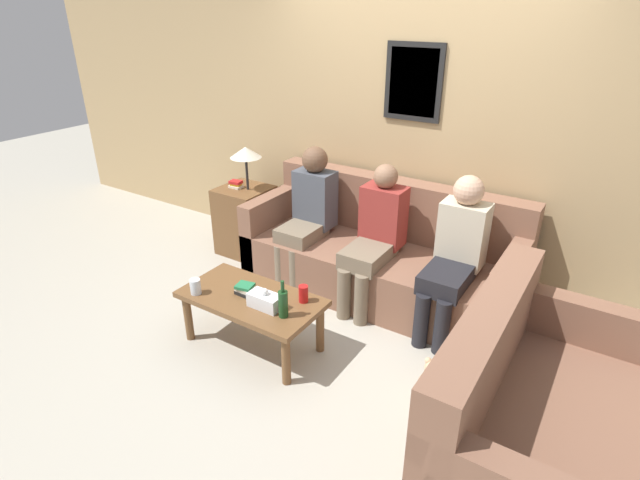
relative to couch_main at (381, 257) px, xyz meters
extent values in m
plane|color=#ADA899|center=(0.00, -0.53, -0.32)|extent=(16.00, 16.00, 0.00)
cube|color=tan|center=(0.00, 0.46, 0.98)|extent=(9.00, 0.06, 2.60)
cube|color=black|center=(0.00, 0.41, 1.38)|extent=(0.48, 0.02, 0.60)
cube|color=silver|center=(0.00, 0.41, 1.38)|extent=(0.40, 0.01, 0.52)
cube|color=brown|center=(0.00, -0.06, -0.10)|extent=(2.28, 0.87, 0.43)
cube|color=brown|center=(0.00, 0.28, 0.36)|extent=(2.28, 0.20, 0.50)
cube|color=brown|center=(-1.07, -0.06, 0.03)|extent=(0.14, 0.87, 0.70)
cube|color=brown|center=(1.07, -0.06, 0.03)|extent=(0.14, 0.87, 0.70)
cube|color=brown|center=(1.53, -1.22, -0.10)|extent=(0.87, 1.54, 0.43)
cube|color=brown|center=(1.19, -1.22, 0.36)|extent=(0.20, 1.54, 0.50)
cube|color=brown|center=(1.53, -0.52, 0.03)|extent=(0.87, 0.14, 0.70)
cube|color=brown|center=(-0.42, -1.19, 0.08)|extent=(1.01, 0.53, 0.04)
cylinder|color=brown|center=(-0.87, -1.39, -0.13)|extent=(0.06, 0.06, 0.37)
cylinder|color=brown|center=(0.02, -1.39, -0.13)|extent=(0.06, 0.06, 0.37)
cylinder|color=brown|center=(-0.87, -0.99, -0.13)|extent=(0.06, 0.06, 0.37)
cylinder|color=brown|center=(0.02, -0.99, -0.13)|extent=(0.06, 0.06, 0.37)
cube|color=brown|center=(-1.46, -0.04, 0.02)|extent=(0.46, 0.46, 0.67)
cylinder|color=#262628|center=(-1.40, -0.04, 0.51)|extent=(0.02, 0.02, 0.33)
cone|color=beige|center=(-1.40, -0.04, 0.71)|extent=(0.29, 0.29, 0.10)
cube|color=beige|center=(-1.53, -0.07, 0.36)|extent=(0.13, 0.09, 0.02)
cube|color=gold|center=(-1.53, -0.07, 0.38)|extent=(0.10, 0.08, 0.02)
cube|color=red|center=(-1.53, -0.07, 0.41)|extent=(0.12, 0.09, 0.03)
cylinder|color=#19421E|center=(-0.08, -1.26, 0.19)|extent=(0.06, 0.06, 0.19)
cylinder|color=#19421E|center=(-0.08, -1.26, 0.32)|extent=(0.02, 0.02, 0.08)
cylinder|color=silver|center=(-0.77, -1.37, 0.15)|extent=(0.08, 0.08, 0.11)
cube|color=black|center=(-0.48, -1.19, 0.11)|extent=(0.12, 0.11, 0.03)
cube|color=beige|center=(-0.48, -1.19, 0.13)|extent=(0.12, 0.09, 0.03)
cube|color=#237547|center=(-0.48, -1.19, 0.16)|extent=(0.13, 0.12, 0.02)
cylinder|color=red|center=(-0.08, -1.05, 0.16)|extent=(0.07, 0.07, 0.12)
cube|color=silver|center=(-0.25, -1.24, 0.15)|extent=(0.23, 0.12, 0.10)
sphere|color=white|center=(-0.25, -1.24, 0.22)|extent=(0.05, 0.05, 0.05)
cube|color=#756651|center=(-0.65, -0.24, 0.16)|extent=(0.31, 0.42, 0.14)
cylinder|color=#756651|center=(-0.72, -0.45, -0.10)|extent=(0.11, 0.11, 0.43)
cylinder|color=#756651|center=(-0.57, -0.45, -0.10)|extent=(0.11, 0.11, 0.43)
cube|color=#474C56|center=(-0.65, -0.03, 0.41)|extent=(0.34, 0.22, 0.50)
sphere|color=brown|center=(-0.65, -0.03, 0.76)|extent=(0.22, 0.22, 0.22)
cube|color=#756651|center=(0.03, -0.29, 0.16)|extent=(0.31, 0.48, 0.14)
cylinder|color=#756651|center=(-0.05, -0.53, -0.10)|extent=(0.11, 0.11, 0.43)
cylinder|color=#756651|center=(0.10, -0.53, -0.10)|extent=(0.11, 0.11, 0.43)
cube|color=maroon|center=(0.03, -0.05, 0.41)|extent=(0.34, 0.22, 0.49)
sphere|color=#8C664C|center=(0.03, -0.05, 0.74)|extent=(0.19, 0.19, 0.19)
cube|color=black|center=(0.67, -0.29, 0.16)|extent=(0.31, 0.49, 0.14)
cylinder|color=black|center=(0.60, -0.54, -0.10)|extent=(0.11, 0.11, 0.43)
cylinder|color=black|center=(0.75, -0.54, -0.10)|extent=(0.11, 0.11, 0.43)
cube|color=beige|center=(0.67, -0.05, 0.41)|extent=(0.34, 0.22, 0.49)
sphere|color=tan|center=(0.67, -0.05, 0.75)|extent=(0.22, 0.22, 0.22)
sphere|color=tan|center=(0.88, -1.01, -0.22)|extent=(0.19, 0.19, 0.19)
sphere|color=tan|center=(0.88, -1.01, -0.08)|extent=(0.12, 0.12, 0.12)
sphere|color=tan|center=(0.83, -1.01, -0.04)|extent=(0.04, 0.04, 0.04)
sphere|color=tan|center=(0.92, -1.01, -0.04)|extent=(0.04, 0.04, 0.04)
sphere|color=beige|center=(0.88, -1.06, -0.09)|extent=(0.05, 0.05, 0.05)
camera|label=1|loc=(1.60, -3.43, 1.96)|focal=28.00mm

